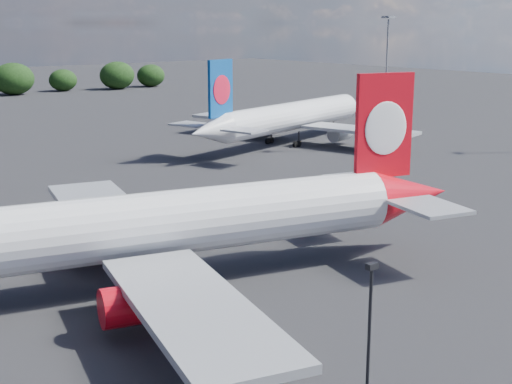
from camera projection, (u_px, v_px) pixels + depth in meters
qantas_airliner at (183, 223)px, 56.55m from camera, size 49.33×47.23×16.26m
china_southern_airliner at (286, 118)px, 121.60m from camera, size 45.97×44.03×15.18m
apron_lamp_post at (368, 353)px, 32.69m from camera, size 0.55×0.30×10.03m
floodlight_mast_near at (387, 64)px, 114.20m from camera, size 1.60×1.60×21.53m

